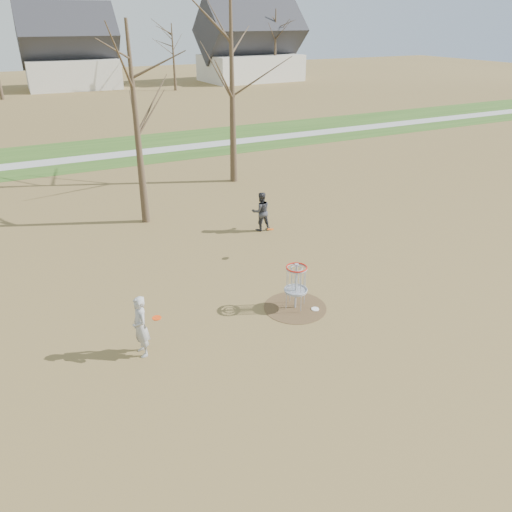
{
  "coord_description": "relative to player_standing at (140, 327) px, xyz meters",
  "views": [
    {
      "loc": [
        -6.48,
        -10.44,
        7.49
      ],
      "look_at": [
        -0.5,
        1.5,
        1.1
      ],
      "focal_mm": 35.0,
      "sensor_mm": 36.0,
      "label": 1
    }
  ],
  "objects": [
    {
      "name": "ground",
      "position": [
        4.46,
        0.19,
        -0.79
      ],
      "size": [
        160.0,
        160.0,
        0.0
      ],
      "primitive_type": "plane",
      "color": "brown",
      "rests_on": "ground"
    },
    {
      "name": "green_band",
      "position": [
        4.46,
        21.19,
        -0.79
      ],
      "size": [
        160.0,
        8.0,
        0.01
      ],
      "primitive_type": "cube",
      "color": "#2D5119",
      "rests_on": "ground"
    },
    {
      "name": "footpath",
      "position": [
        4.46,
        20.19,
        -0.78
      ],
      "size": [
        160.0,
        1.5,
        0.01
      ],
      "primitive_type": "cube",
      "color": "#9E9E99",
      "rests_on": "green_band"
    },
    {
      "name": "dirt_circle",
      "position": [
        4.46,
        0.19,
        -0.79
      ],
      "size": [
        1.8,
        1.8,
        0.01
      ],
      "primitive_type": "cylinder",
      "color": "#47331E",
      "rests_on": "ground"
    },
    {
      "name": "player_standing",
      "position": [
        0.0,
        0.0,
        0.0
      ],
      "size": [
        0.43,
        0.61,
        1.58
      ],
      "primitive_type": "imported",
      "rotation": [
        0.0,
        0.0,
        -1.49
      ],
      "color": "#A2A2A2",
      "rests_on": "ground"
    },
    {
      "name": "player_throwing",
      "position": [
        6.22,
        5.79,
        -0.03
      ],
      "size": [
        0.82,
        0.68,
        1.53
      ],
      "primitive_type": "imported",
      "rotation": [
        0.0,
        0.0,
        3.0
      ],
      "color": "#343439",
      "rests_on": "ground"
    },
    {
      "name": "disc_grounded",
      "position": [
        4.91,
        -0.16,
        -0.77
      ],
      "size": [
        0.22,
        0.22,
        0.02
      ],
      "primitive_type": "cylinder",
      "color": "white",
      "rests_on": "dirt_circle"
    },
    {
      "name": "discs_in_play",
      "position": [
        3.01,
        1.76,
        0.23
      ],
      "size": [
        5.23,
        3.83,
        0.08
      ],
      "color": "#F5530C",
      "rests_on": "ground"
    },
    {
      "name": "disc_golf_basket",
      "position": [
        4.46,
        0.19,
        0.12
      ],
      "size": [
        0.64,
        0.64,
        1.35
      ],
      "color": "#9EA3AD",
      "rests_on": "ground"
    },
    {
      "name": "bare_trees",
      "position": [
        6.23,
        35.98,
        4.55
      ],
      "size": [
        52.62,
        44.98,
        9.0
      ],
      "color": "#382B1E",
      "rests_on": "ground"
    },
    {
      "name": "houses_row",
      "position": [
        8.77,
        52.75,
        2.73
      ],
      "size": [
        56.51,
        10.01,
        7.26
      ],
      "color": "silver",
      "rests_on": "ground"
    }
  ]
}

